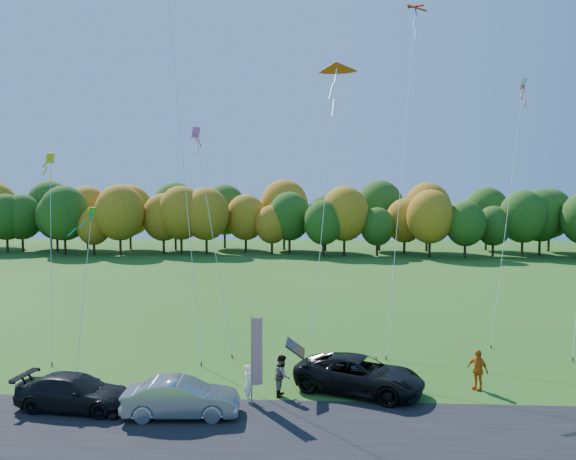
# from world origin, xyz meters

# --- Properties ---
(ground) EXTENTS (160.00, 160.00, 0.00)m
(ground) POSITION_xyz_m (0.00, 0.00, 0.00)
(ground) COLOR #215315
(asphalt_strip) EXTENTS (90.00, 6.00, 0.01)m
(asphalt_strip) POSITION_xyz_m (0.00, -4.00, 0.01)
(asphalt_strip) COLOR black
(asphalt_strip) RESTS_ON ground
(tree_line) EXTENTS (116.00, 12.00, 10.00)m
(tree_line) POSITION_xyz_m (0.00, 55.00, 0.00)
(tree_line) COLOR #1E4711
(tree_line) RESTS_ON ground
(black_suv) EXTENTS (6.44, 4.72, 1.63)m
(black_suv) POSITION_xyz_m (3.59, 0.22, 0.81)
(black_suv) COLOR black
(black_suv) RESTS_ON ground
(silver_sedan) EXTENTS (4.78, 1.98, 1.54)m
(silver_sedan) POSITION_xyz_m (-3.84, -2.99, 0.77)
(silver_sedan) COLOR #A0A0A5
(silver_sedan) RESTS_ON ground
(dark_truck_a) EXTENTS (5.17, 2.58, 1.44)m
(dark_truck_a) POSITION_xyz_m (-8.50, -2.45, 0.72)
(dark_truck_a) COLOR black
(dark_truck_a) RESTS_ON ground
(person_tailgate_a) EXTENTS (0.55, 0.68, 1.61)m
(person_tailgate_a) POSITION_xyz_m (-1.34, -1.14, 0.81)
(person_tailgate_a) COLOR white
(person_tailgate_a) RESTS_ON ground
(person_tailgate_b) EXTENTS (0.73, 0.92, 1.84)m
(person_tailgate_b) POSITION_xyz_m (0.10, -0.40, 0.92)
(person_tailgate_b) COLOR gray
(person_tailgate_b) RESTS_ON ground
(person_east) EXTENTS (1.03, 1.16, 1.88)m
(person_east) POSITION_xyz_m (9.05, 0.86, 0.94)
(person_east) COLOR orange
(person_east) RESTS_ON ground
(feather_flag) EXTENTS (0.48, 0.26, 3.88)m
(feather_flag) POSITION_xyz_m (-0.95, -1.60, 2.37)
(feather_flag) COLOR #999999
(feather_flag) RESTS_ON ground
(kite_delta_blue) EXTENTS (6.32, 11.07, 32.12)m
(kite_delta_blue) POSITION_xyz_m (-6.84, 8.61, 15.56)
(kite_delta_blue) COLOR #4C3F33
(kite_delta_blue) RESTS_ON ground
(kite_parafoil_orange) EXTENTS (5.12, 13.46, 23.34)m
(kite_parafoil_orange) POSITION_xyz_m (7.11, 11.70, 11.53)
(kite_parafoil_orange) COLOR #4C3F33
(kite_parafoil_orange) RESTS_ON ground
(kite_delta_red) EXTENTS (2.87, 9.97, 18.52)m
(kite_delta_red) POSITION_xyz_m (2.10, 7.62, 9.18)
(kite_delta_red) COLOR #4C3F33
(kite_delta_red) RESTS_ON ground
(kite_diamond_yellow) EXTENTS (2.84, 5.70, 11.74)m
(kite_diamond_yellow) POSITION_xyz_m (-13.40, 5.73, 5.71)
(kite_diamond_yellow) COLOR #4C3F33
(kite_diamond_yellow) RESTS_ON ground
(kite_diamond_green) EXTENTS (1.10, 4.40, 8.51)m
(kite_diamond_green) POSITION_xyz_m (-10.51, 3.43, 4.27)
(kite_diamond_green) COLOR #4C3F33
(kite_diamond_green) RESTS_ON ground
(kite_diamond_white) EXTENTS (4.12, 6.56, 16.97)m
(kite_diamond_white) POSITION_xyz_m (13.50, 10.72, 8.25)
(kite_diamond_white) COLOR #4C3F33
(kite_diamond_white) RESTS_ON ground
(kite_diamond_pink) EXTENTS (4.30, 8.68, 13.87)m
(kite_diamond_pink) POSITION_xyz_m (-4.86, 9.11, 6.67)
(kite_diamond_pink) COLOR #4C3F33
(kite_diamond_pink) RESTS_ON ground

